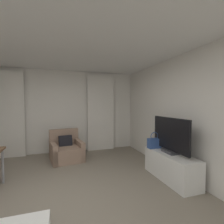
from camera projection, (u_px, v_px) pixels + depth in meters
The scene contains 10 objects.
ground_plane at pixel (59, 208), 2.50m from camera, with size 12.00×12.00×0.00m, color gray.
wall_window at pixel (58, 112), 5.32m from camera, with size 5.12×0.06×2.60m.
wall_right at pixel (196, 117), 3.21m from camera, with size 0.06×6.12×2.60m.
ceiling at pixel (56, 28), 2.37m from camera, with size 5.12×6.12×0.06m, color white.
curtain_left_panel at pixel (7, 114), 4.78m from camera, with size 0.90×0.06×2.50m.
curtain_right_panel at pixel (101, 113), 5.62m from camera, with size 0.90×0.06×2.50m.
armchair at pixel (66, 150), 4.64m from camera, with size 0.94×0.97×0.82m.
tv_console at pixel (170, 166), 3.43m from camera, with size 0.45×1.30×0.55m.
tv_flatscreen at pixel (170, 136), 3.42m from camera, with size 0.20×1.09×0.73m.
handbag_primary at pixel (154, 143), 3.81m from camera, with size 0.30×0.14×0.37m.
Camera 1 is at (0.01, -2.56, 1.56)m, focal length 26.82 mm.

